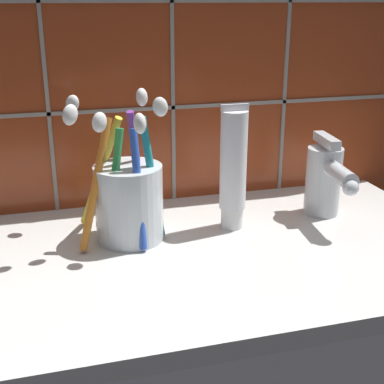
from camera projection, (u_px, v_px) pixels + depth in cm
name	position (u px, v px, depth cm)	size (l,w,h in cm)	color
sink_counter	(195.00, 258.00, 61.86)	(65.80, 35.17, 2.00)	silver
tile_wall_backsplash	(159.00, 71.00, 71.45)	(75.80, 1.72, 40.29)	#933819
toothbrush_cup	(128.00, 197.00, 62.73)	(12.27, 12.61, 17.60)	silver
toothpaste_tube	(233.00, 168.00, 65.14)	(3.43, 3.27, 15.67)	white
sink_faucet	(326.00, 178.00, 69.73)	(4.64, 11.95, 10.67)	silver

